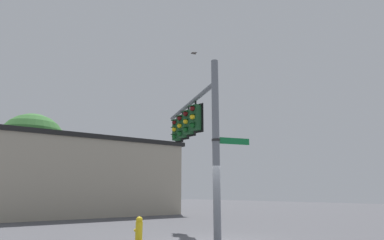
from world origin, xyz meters
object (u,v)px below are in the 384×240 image
traffic_light_mid_inner (188,122)px  bird_flying (194,53)px  traffic_light_mid_outer (182,126)px  traffic_light_nearest_pole (195,117)px  street_name_sign (226,141)px  traffic_light_arm_end (177,130)px  fire_hydrant (139,229)px

traffic_light_mid_inner → bird_flying: bird_flying is taller
traffic_light_mid_outer → traffic_light_nearest_pole: bearing=153.1°
traffic_light_nearest_pole → bird_flying: bearing=-43.7°
street_name_sign → traffic_light_mid_outer: bearing=-21.0°
traffic_light_mid_outer → traffic_light_arm_end: bearing=-26.9°
traffic_light_mid_outer → fire_hydrant: bearing=110.3°
traffic_light_nearest_pole → street_name_sign: 2.45m
street_name_sign → traffic_light_arm_end: bearing=-22.2°
traffic_light_nearest_pole → street_name_sign: bearing=164.1°
traffic_light_mid_inner → street_name_sign: traffic_light_mid_inner is taller
traffic_light_nearest_pole → traffic_light_mid_inner: size_ratio=1.00×
traffic_light_mid_inner → traffic_light_mid_outer: size_ratio=1.00×
traffic_light_nearest_pole → bird_flying: 3.71m
bird_flying → fire_hydrant: bird_flying is taller
fire_hydrant → traffic_light_mid_inner: bearing=-83.2°
traffic_light_mid_outer → traffic_light_arm_end: 0.93m
traffic_light_nearest_pole → fire_hydrant: 4.81m
traffic_light_mid_outer → fire_hydrant: (-1.15, 3.10, -4.21)m
street_name_sign → traffic_light_nearest_pole: bearing=-15.9°
traffic_light_mid_outer → bird_flying: 3.54m
street_name_sign → traffic_light_mid_inner: bearing=-19.3°
traffic_light_arm_end → bird_flying: bird_flying is taller
traffic_light_mid_outer → street_name_sign: size_ratio=1.02×
street_name_sign → bird_flying: bird_flying is taller
traffic_light_mid_inner → bird_flying: (0.13, -0.49, 3.47)m
traffic_light_nearest_pole → street_name_sign: traffic_light_nearest_pole is taller
bird_flying → street_name_sign: bearing=153.4°
traffic_light_mid_inner → bird_flying: size_ratio=3.44×
bird_flying → traffic_light_nearest_pole: bearing=136.3°
traffic_light_nearest_pole → traffic_light_mid_outer: (1.66, -0.84, 0.00)m
bird_flying → fire_hydrant: 8.33m
street_name_sign → bird_flying: 5.78m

